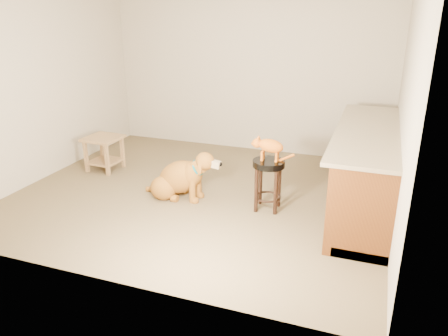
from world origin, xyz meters
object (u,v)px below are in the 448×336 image
at_px(wood_stool, 363,144).
at_px(tabby_kitten, 268,146).
at_px(side_table, 104,148).
at_px(padded_stool, 268,175).
at_px(golden_retriever, 180,178).

xyz_separation_m(wood_stool, tabby_kitten, (-0.96, -1.70, 0.37)).
bearing_deg(side_table, padded_stool, -10.64).
height_order(golden_retriever, tabby_kitten, tabby_kitten).
bearing_deg(tabby_kitten, padded_stool, -5.72).
distance_m(padded_stool, wood_stool, 1.94).
bearing_deg(side_table, tabby_kitten, -10.68).
distance_m(padded_stool, side_table, 2.59).
distance_m(side_table, golden_retriever, 1.53).
distance_m(wood_stool, side_table, 3.69).
xyz_separation_m(padded_stool, golden_retriever, (-1.10, -0.04, -0.18)).
xyz_separation_m(wood_stool, golden_retriever, (-2.04, -1.74, -0.15)).
xyz_separation_m(padded_stool, wood_stool, (0.95, 1.70, -0.03)).
height_order(padded_stool, golden_retriever, golden_retriever).
relative_size(padded_stool, tabby_kitten, 1.23).
relative_size(padded_stool, golden_retriever, 0.57).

